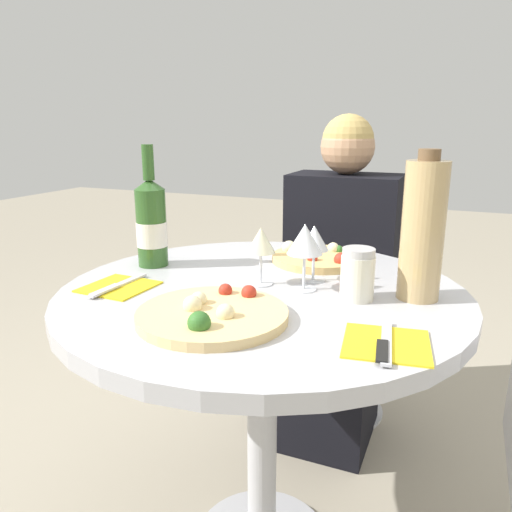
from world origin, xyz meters
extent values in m
cylinder|color=#B2B2B7|center=(0.00, 0.00, 0.37)|extent=(0.08, 0.08, 0.69)
cylinder|color=#B7B7BC|center=(0.00, 0.00, 0.73)|extent=(0.96, 0.96, 0.04)
cylinder|color=#ADADB2|center=(0.02, 0.74, 0.01)|extent=(0.37, 0.37, 0.01)
cylinder|color=#ADADB2|center=(0.02, 0.74, 0.20)|extent=(0.06, 0.06, 0.40)
cube|color=#ADADB2|center=(0.02, 0.74, 0.41)|extent=(0.42, 0.42, 0.03)
cube|color=#ADADB2|center=(0.02, 0.94, 0.63)|extent=(0.42, 0.02, 0.41)
cube|color=black|center=(0.02, 0.56, 0.21)|extent=(0.34, 0.36, 0.43)
cube|color=black|center=(0.02, 0.74, 0.69)|extent=(0.39, 0.24, 0.52)
sphere|color=tan|center=(0.02, 0.74, 1.05)|extent=(0.19, 0.19, 0.19)
sphere|color=tan|center=(0.02, 0.74, 1.07)|extent=(0.18, 0.18, 0.18)
cylinder|color=#E5C17F|center=(-0.02, -0.22, 0.76)|extent=(0.30, 0.30, 0.02)
sphere|color=beige|center=(-0.06, -0.19, 0.77)|extent=(0.03, 0.03, 0.03)
sphere|color=beige|center=(0.02, -0.24, 0.78)|extent=(0.04, 0.04, 0.04)
sphere|color=#336B28|center=(0.00, -0.31, 0.78)|extent=(0.04, 0.04, 0.04)
sphere|color=#B22D1E|center=(-0.04, -0.12, 0.77)|extent=(0.03, 0.03, 0.03)
sphere|color=beige|center=(-0.06, -0.23, 0.78)|extent=(0.04, 0.04, 0.04)
sphere|color=#B22D1E|center=(0.01, -0.11, 0.77)|extent=(0.03, 0.03, 0.03)
cylinder|color=#DBB26B|center=(0.06, 0.27, 0.76)|extent=(0.26, 0.26, 0.02)
sphere|color=#336B28|center=(0.15, 0.27, 0.77)|extent=(0.03, 0.03, 0.03)
sphere|color=#336B28|center=(0.10, 0.34, 0.77)|extent=(0.03, 0.03, 0.03)
sphere|color=#B22D1E|center=(0.06, 0.22, 0.77)|extent=(0.03, 0.03, 0.03)
sphere|color=beige|center=(0.03, 0.29, 0.78)|extent=(0.04, 0.04, 0.04)
sphere|color=beige|center=(-0.03, 0.29, 0.78)|extent=(0.04, 0.04, 0.04)
sphere|color=#B22D1E|center=(0.13, 0.23, 0.78)|extent=(0.04, 0.04, 0.04)
sphere|color=beige|center=(0.08, 0.34, 0.78)|extent=(0.04, 0.04, 0.04)
cylinder|color=#2D5623|center=(-0.35, 0.07, 0.85)|extent=(0.08, 0.08, 0.21)
cone|color=#2D5623|center=(-0.35, 0.07, 0.97)|extent=(0.08, 0.08, 0.03)
cylinder|color=#2D5623|center=(-0.35, 0.07, 1.03)|extent=(0.03, 0.03, 0.09)
cylinder|color=silver|center=(-0.35, 0.07, 0.84)|extent=(0.08, 0.08, 0.07)
cylinder|color=tan|center=(0.35, 0.07, 0.90)|extent=(0.09, 0.09, 0.30)
cylinder|color=brown|center=(0.35, 0.07, 1.06)|extent=(0.05, 0.05, 0.02)
cylinder|color=silver|center=(0.22, 0.01, 0.80)|extent=(0.08, 0.08, 0.10)
cylinder|color=#B2B2B7|center=(0.22, 0.01, 0.86)|extent=(0.07, 0.07, 0.02)
cylinder|color=silver|center=(0.09, 0.03, 0.75)|extent=(0.06, 0.06, 0.00)
cylinder|color=silver|center=(0.09, 0.03, 0.79)|extent=(0.01, 0.01, 0.08)
cone|color=silver|center=(0.09, 0.03, 0.87)|extent=(0.08, 0.08, 0.07)
cylinder|color=silver|center=(-0.02, 0.03, 0.75)|extent=(0.06, 0.06, 0.00)
cylinder|color=silver|center=(-0.02, 0.03, 0.79)|extent=(0.01, 0.01, 0.08)
cone|color=beige|center=(-0.02, 0.03, 0.86)|extent=(0.07, 0.07, 0.06)
cylinder|color=silver|center=(0.09, 0.10, 0.75)|extent=(0.06, 0.06, 0.00)
cylinder|color=silver|center=(0.09, 0.10, 0.79)|extent=(0.01, 0.01, 0.08)
cone|color=silver|center=(0.09, 0.10, 0.86)|extent=(0.07, 0.07, 0.06)
cube|color=yellow|center=(-0.32, -0.13, 0.75)|extent=(0.16, 0.16, 0.00)
cube|color=silver|center=(-0.32, -0.13, 0.75)|extent=(0.03, 0.19, 0.00)
cube|color=silver|center=(-0.32, -0.18, 0.76)|extent=(0.02, 0.09, 0.00)
cube|color=yellow|center=(0.32, -0.20, 0.75)|extent=(0.17, 0.17, 0.00)
cube|color=silver|center=(0.32, -0.20, 0.75)|extent=(0.05, 0.19, 0.00)
cube|color=black|center=(0.32, -0.25, 0.76)|extent=(0.03, 0.09, 0.00)
camera|label=1|loc=(0.42, -1.04, 1.13)|focal=35.00mm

